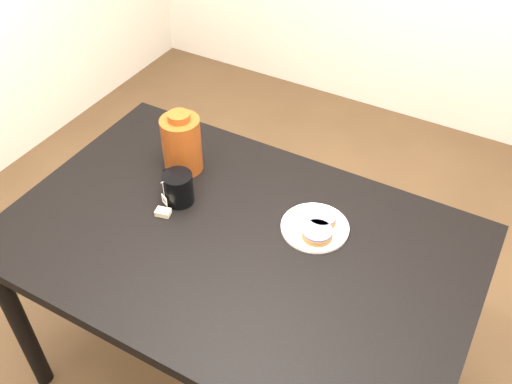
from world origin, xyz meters
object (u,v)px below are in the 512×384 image
bagel_back (321,218)px  teabag_pouch (163,212)px  plate (315,227)px  table (237,257)px  bagel_package (182,144)px  mug (178,188)px  bagel_front (317,233)px

bagel_back → teabag_pouch: bearing=-155.6°
teabag_pouch → plate: bearing=21.7°
table → bagel_back: bagel_back is taller
teabag_pouch → bagel_package: bearing=108.5°
plate → bagel_package: (-0.51, 0.05, 0.09)m
table → mug: size_ratio=9.41×
plate → bagel_back: 0.03m
plate → teabag_pouch: (-0.44, -0.17, 0.00)m
plate → teabag_pouch: teabag_pouch is taller
bagel_back → mug: mug is taller
mug → table: bearing=11.8°
table → bagel_back: (0.19, 0.18, 0.11)m
plate → bagel_package: bagel_package is taller
mug → teabag_pouch: mug is taller
plate → teabag_pouch: bearing=-158.3°
bagel_front → mug: bearing=-172.5°
plate → mug: bearing=-167.6°
plate → bagel_back: (0.01, 0.03, 0.02)m
mug → bagel_package: size_ratio=0.68×
table → mug: 0.29m
bagel_back → bagel_front: 0.06m
plate → mug: size_ratio=1.39×
table → plate: size_ratio=6.78×
table → plate: plate is taller
bagel_back → mug: (-0.44, -0.12, 0.03)m
bagel_back → bagel_front: size_ratio=0.81×
plate → mug: (-0.43, -0.10, 0.05)m
bagel_front → mug: (-0.45, -0.06, 0.03)m
bagel_back → plate: bearing=-105.4°
table → mug: (-0.24, 0.06, 0.14)m
mug → teabag_pouch: size_ratio=3.31×
bagel_back → bagel_package: 0.53m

